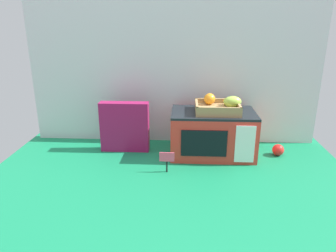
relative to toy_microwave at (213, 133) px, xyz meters
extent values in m
plane|color=#147A4C|center=(-0.21, 0.00, -0.12)|extent=(1.70, 1.70, 0.00)
cube|color=silver|center=(-0.21, 0.20, 0.27)|extent=(1.61, 0.03, 0.78)
cube|color=red|center=(0.00, 0.00, -0.01)|extent=(0.43, 0.26, 0.22)
cube|color=black|center=(0.00, 0.00, 0.11)|extent=(0.43, 0.26, 0.01)
cube|color=black|center=(-0.05, -0.13, -0.01)|extent=(0.22, 0.01, 0.13)
cube|color=white|center=(0.15, -0.13, -0.01)|extent=(0.09, 0.01, 0.19)
cube|color=#A37F51|center=(0.02, -0.01, 0.13)|extent=(0.22, 0.19, 0.03)
cube|color=#A37F51|center=(0.02, -0.10, 0.16)|extent=(0.22, 0.01, 0.02)
cube|color=#A37F51|center=(0.02, 0.08, 0.16)|extent=(0.22, 0.01, 0.02)
cube|color=#A37F51|center=(-0.09, -0.01, 0.16)|extent=(0.01, 0.19, 0.02)
cube|color=#A37F51|center=(0.12, -0.01, 0.16)|extent=(0.01, 0.19, 0.02)
ellipsoid|color=yellow|center=(0.08, 0.04, 0.16)|extent=(0.07, 0.05, 0.04)
ellipsoid|color=#9EC647|center=(0.09, 0.00, 0.17)|extent=(0.10, 0.07, 0.06)
sphere|color=orange|center=(-0.02, 0.04, 0.17)|extent=(0.06, 0.06, 0.06)
cube|color=#99144C|center=(-0.47, 0.03, 0.02)|extent=(0.26, 0.06, 0.27)
cube|color=silver|center=(-0.47, 0.00, 0.03)|extent=(0.17, 0.00, 0.16)
cube|color=white|center=(-0.47, 0.00, -0.08)|extent=(0.20, 0.00, 0.04)
cylinder|color=black|center=(-0.23, -0.22, -0.09)|extent=(0.01, 0.01, 0.06)
cube|color=#F44C6B|center=(-0.23, -0.22, -0.04)|extent=(0.07, 0.00, 0.05)
sphere|color=red|center=(0.35, 0.00, -0.09)|extent=(0.06, 0.06, 0.06)
camera|label=1|loc=(-0.15, -1.56, 0.57)|focal=33.82mm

